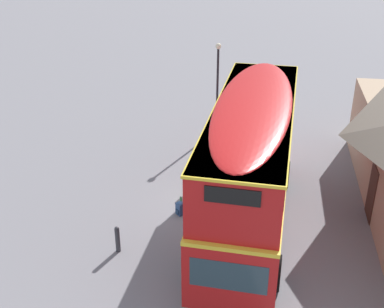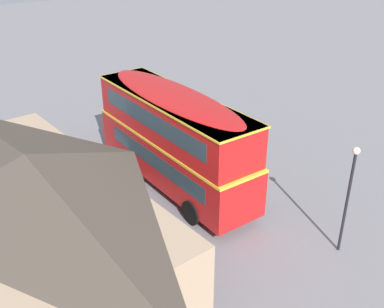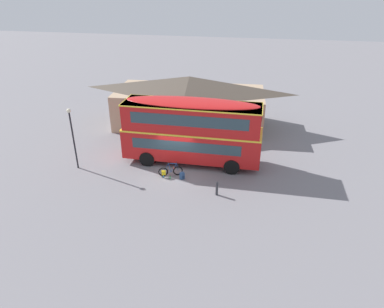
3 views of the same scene
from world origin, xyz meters
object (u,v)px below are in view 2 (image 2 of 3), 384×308
object	(u,v)px
kerb_bollard	(209,138)
street_lamp	(349,189)
touring_bicycle	(225,174)
water_bottle_green_metal	(230,175)
double_decker_bus	(174,136)
water_bottle_blue_sports	(235,179)
backpack_on_ground	(217,167)

from	to	relation	value
kerb_bollard	street_lamp	bearing A→B (deg)	170.98
street_lamp	kerb_bollard	size ratio (longest dim) A/B	4.64
touring_bicycle	kerb_bollard	size ratio (longest dim) A/B	1.68
water_bottle_green_metal	kerb_bollard	bearing A→B (deg)	-22.04
double_decker_bus	kerb_bollard	size ratio (longest dim) A/B	10.21
double_decker_bus	touring_bicycle	bearing A→B (deg)	-116.13
water_bottle_blue_sports	street_lamp	size ratio (longest dim) A/B	0.05
backpack_on_ground	water_bottle_blue_sports	bearing A→B (deg)	-175.45
double_decker_bus	water_bottle_green_metal	size ratio (longest dim) A/B	39.26
touring_bicycle	water_bottle_green_metal	distance (m)	0.47
kerb_bollard	touring_bicycle	bearing A→B (deg)	153.40
kerb_bollard	water_bottle_blue_sports	bearing A→B (deg)	159.71
water_bottle_green_metal	street_lamp	bearing A→B (deg)	177.77
water_bottle_blue_sports	water_bottle_green_metal	bearing A→B (deg)	-6.98
water_bottle_blue_sports	street_lamp	distance (m)	6.96
touring_bicycle	street_lamp	distance (m)	7.20
double_decker_bus	touring_bicycle	world-z (taller)	double_decker_bus
kerb_bollard	backpack_on_ground	bearing A→B (deg)	149.29
touring_bicycle	kerb_bollard	xyz separation A→B (m)	(3.48, -1.74, 0.13)
street_lamp	kerb_bollard	xyz separation A→B (m)	(10.26, -1.63, -2.29)
water_bottle_blue_sports	kerb_bollard	world-z (taller)	kerb_bollard
double_decker_bus	water_bottle_blue_sports	distance (m)	3.93
water_bottle_blue_sports	water_bottle_green_metal	xyz separation A→B (m)	(0.48, -0.06, 0.02)
double_decker_bus	water_bottle_green_metal	distance (m)	3.81
touring_bicycle	street_lamp	world-z (taller)	street_lamp
touring_bicycle	kerb_bollard	world-z (taller)	touring_bicycle
double_decker_bus	backpack_on_ground	bearing A→B (deg)	-94.58
water_bottle_blue_sports	water_bottle_green_metal	world-z (taller)	water_bottle_green_metal
backpack_on_ground	street_lamp	bearing A→B (deg)	179.19
water_bottle_blue_sports	water_bottle_green_metal	size ratio (longest dim) A/B	0.85
water_bottle_green_metal	kerb_bollard	world-z (taller)	kerb_bollard
touring_bicycle	backpack_on_ground	xyz separation A→B (m)	(0.92, -0.22, -0.10)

